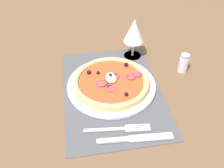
{
  "coord_description": "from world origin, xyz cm",
  "views": [
    {
      "loc": [
        55.78,
        -9.45,
        53.16
      ],
      "look_at": [
        -0.52,
        0.0,
        2.43
      ],
      "focal_mm": 39.13,
      "sensor_mm": 36.0,
      "label": 1
    }
  ],
  "objects_px": {
    "plate": "(113,85)",
    "pepper_shaker": "(184,63)",
    "fork": "(121,129)",
    "wine_glass": "(134,32)",
    "knife": "(136,138)",
    "pizza": "(113,81)"
  },
  "relations": [
    {
      "from": "plate",
      "to": "pepper_shaker",
      "type": "height_order",
      "value": "pepper_shaker"
    },
    {
      "from": "fork",
      "to": "plate",
      "type": "bearing_deg",
      "value": 93.64
    },
    {
      "from": "wine_glass",
      "to": "knife",
      "type": "bearing_deg",
      "value": -11.75
    },
    {
      "from": "plate",
      "to": "pizza",
      "type": "distance_m",
      "value": 0.02
    },
    {
      "from": "fork",
      "to": "pepper_shaker",
      "type": "height_order",
      "value": "pepper_shaker"
    },
    {
      "from": "knife",
      "to": "plate",
      "type": "bearing_deg",
      "value": 100.7
    },
    {
      "from": "pizza",
      "to": "pepper_shaker",
      "type": "distance_m",
      "value": 0.26
    },
    {
      "from": "plate",
      "to": "wine_glass",
      "type": "distance_m",
      "value": 0.21
    },
    {
      "from": "pizza",
      "to": "fork",
      "type": "distance_m",
      "value": 0.18
    },
    {
      "from": "plate",
      "to": "pizza",
      "type": "height_order",
      "value": "pizza"
    },
    {
      "from": "fork",
      "to": "pepper_shaker",
      "type": "bearing_deg",
      "value": 45.94
    },
    {
      "from": "plate",
      "to": "wine_glass",
      "type": "relative_size",
      "value": 1.9
    },
    {
      "from": "fork",
      "to": "pizza",
      "type": "bearing_deg",
      "value": 93.6
    },
    {
      "from": "fork",
      "to": "wine_glass",
      "type": "bearing_deg",
      "value": 77.75
    },
    {
      "from": "knife",
      "to": "pepper_shaker",
      "type": "xyz_separation_m",
      "value": [
        -0.26,
        0.23,
        0.03
      ]
    },
    {
      "from": "pizza",
      "to": "wine_glass",
      "type": "bearing_deg",
      "value": 147.33
    },
    {
      "from": "pizza",
      "to": "fork",
      "type": "xyz_separation_m",
      "value": [
        0.18,
        -0.01,
        -0.02
      ]
    },
    {
      "from": "fork",
      "to": "wine_glass",
      "type": "relative_size",
      "value": 1.21
    },
    {
      "from": "knife",
      "to": "fork",
      "type": "bearing_deg",
      "value": 134.46
    },
    {
      "from": "fork",
      "to": "knife",
      "type": "distance_m",
      "value": 0.05
    },
    {
      "from": "pizza",
      "to": "pepper_shaker",
      "type": "height_order",
      "value": "pepper_shaker"
    },
    {
      "from": "plate",
      "to": "pepper_shaker",
      "type": "relative_size",
      "value": 4.22
    }
  ]
}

